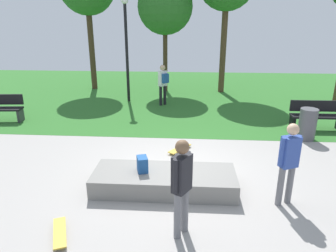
# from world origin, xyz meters

# --- Properties ---
(ground_plane) EXTENTS (28.00, 28.00, 0.00)m
(ground_plane) POSITION_xyz_m (0.00, 0.00, 0.00)
(ground_plane) COLOR #9E9993
(grass_lawn) EXTENTS (26.60, 11.81, 0.01)m
(grass_lawn) POSITION_xyz_m (0.00, 8.09, 0.00)
(grass_lawn) COLOR #2D6B28
(grass_lawn) RESTS_ON ground_plane
(concrete_ledge) EXTENTS (2.95, 1.07, 0.39)m
(concrete_ledge) POSITION_xyz_m (-0.27, -0.67, 0.19)
(concrete_ledge) COLOR gray
(concrete_ledge) RESTS_ON ground_plane
(backpack_on_ledge) EXTENTS (0.27, 0.33, 0.32)m
(backpack_on_ledge) POSITION_xyz_m (-0.72, -0.66, 0.55)
(backpack_on_ledge) COLOR #1E4C8C
(backpack_on_ledge) RESTS_ON concrete_ledge
(skater_performing_trick) EXTENTS (0.34, 0.38, 1.68)m
(skater_performing_trick) POSITION_xyz_m (0.12, -2.07, 0.98)
(skater_performing_trick) COLOR slate
(skater_performing_trick) RESTS_ON ground_plane
(skater_watching) EXTENTS (0.40, 0.31, 1.63)m
(skater_watching) POSITION_xyz_m (2.07, -1.06, 0.95)
(skater_watching) COLOR slate
(skater_watching) RESTS_ON ground_plane
(skateboard_by_ledge) EXTENTS (0.49, 0.82, 0.08)m
(skateboard_by_ledge) POSITION_xyz_m (-1.87, -2.26, 0.06)
(skateboard_by_ledge) COLOR gold
(skateboard_by_ledge) RESTS_ON ground_plane
(skateboard_spare) EXTENTS (0.62, 0.77, 0.08)m
(skateboard_spare) POSITION_xyz_m (-0.00, 1.30, 0.06)
(skateboard_spare) COLOR gold
(skateboard_spare) RESTS_ON ground_plane
(park_bench_far_right) EXTENTS (1.60, 0.48, 0.91)m
(park_bench_far_right) POSITION_xyz_m (4.28, 3.32, 0.48)
(park_bench_far_right) COLOR black
(park_bench_far_right) RESTS_ON ground_plane
(tree_slender_maple) EXTENTS (2.48, 2.48, 5.11)m
(tree_slender_maple) POSITION_xyz_m (-0.92, 8.42, 3.85)
(tree_slender_maple) COLOR #42301E
(tree_slender_maple) RESTS_ON grass_lawn
(lamp_post) EXTENTS (0.28, 0.28, 4.17)m
(lamp_post) POSITION_xyz_m (-2.35, 6.40, 2.54)
(lamp_post) COLOR black
(lamp_post) RESTS_ON ground_plane
(trash_bin) EXTENTS (0.49, 0.49, 0.93)m
(trash_bin) POSITION_xyz_m (3.69, 2.40, 0.47)
(trash_bin) COLOR #4C4C51
(trash_bin) RESTS_ON ground_plane
(pedestrian_with_backpack) EXTENTS (0.45, 0.45, 1.64)m
(pedestrian_with_backpack) POSITION_xyz_m (-0.82, 5.87, 0.98)
(pedestrian_with_backpack) COLOR black
(pedestrian_with_backpack) RESTS_ON ground_plane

